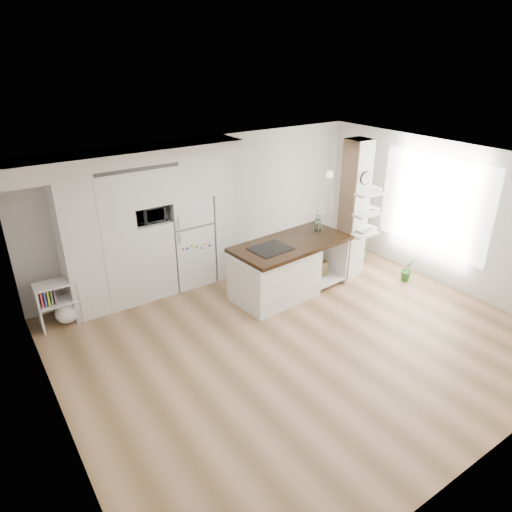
{
  "coord_description": "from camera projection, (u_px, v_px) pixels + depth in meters",
  "views": [
    {
      "loc": [
        -3.96,
        -4.65,
        4.2
      ],
      "look_at": [
        -0.19,
        0.9,
        1.13
      ],
      "focal_mm": 32.0,
      "sensor_mm": 36.0,
      "label": 1
    }
  ],
  "objects": [
    {
      "name": "floor",
      "position": [
        297.0,
        337.0,
        7.26
      ],
      "size": [
        7.0,
        6.0,
        0.01
      ],
      "primitive_type": "cube",
      "color": "tan",
      "rests_on": "ground"
    },
    {
      "name": "room",
      "position": [
        302.0,
        228.0,
        6.49
      ],
      "size": [
        7.04,
        6.04,
        2.72
      ],
      "color": "white",
      "rests_on": "ground"
    },
    {
      "name": "cabinet_wall",
      "position": [
        139.0,
        218.0,
        7.9
      ],
      "size": [
        4.0,
        0.71,
        2.7
      ],
      "color": "white",
      "rests_on": "floor"
    },
    {
      "name": "refrigerator",
      "position": [
        188.0,
        240.0,
        8.65
      ],
      "size": [
        0.78,
        0.69,
        1.75
      ],
      "color": "white",
      "rests_on": "floor"
    },
    {
      "name": "column",
      "position": [
        359.0,
        210.0,
        8.77
      ],
      "size": [
        0.69,
        0.9,
        2.7
      ],
      "color": "silver",
      "rests_on": "floor"
    },
    {
      "name": "window",
      "position": [
        433.0,
        204.0,
        8.64
      ],
      "size": [
        0.0,
        2.4,
        2.4
      ],
      "primitive_type": "plane",
      "rotation": [
        1.57,
        0.0,
        -1.57
      ],
      "color": "white",
      "rests_on": "room"
    },
    {
      "name": "pendant_light",
      "position": [
        378.0,
        189.0,
        7.36
      ],
      "size": [
        0.12,
        0.12,
        0.1
      ],
      "primitive_type": "cylinder",
      "color": "white",
      "rests_on": "room"
    },
    {
      "name": "kitchen_island",
      "position": [
        280.0,
        270.0,
        8.28
      ],
      "size": [
        2.3,
        1.23,
        1.57
      ],
      "rotation": [
        0.0,
        0.0,
        0.08
      ],
      "color": "white",
      "rests_on": "floor"
    },
    {
      "name": "bookshelf",
      "position": [
        61.0,
        306.0,
        7.49
      ],
      "size": [
        0.66,
        0.38,
        0.78
      ],
      "rotation": [
        0.0,
        0.0,
        -0.01
      ],
      "color": "white",
      "rests_on": "floor"
    },
    {
      "name": "floor_plant_a",
      "position": [
        407.0,
        270.0,
        8.93
      ],
      "size": [
        0.29,
        0.24,
        0.47
      ],
      "primitive_type": "imported",
      "rotation": [
        0.0,
        0.0,
        -0.15
      ],
      "color": "#32742E",
      "rests_on": "floor"
    },
    {
      "name": "floor_plant_b",
      "position": [
        361.0,
        248.0,
        9.85
      ],
      "size": [
        0.34,
        0.34,
        0.5
      ],
      "primitive_type": "imported",
      "rotation": [
        0.0,
        0.0,
        0.25
      ],
      "color": "#32742E",
      "rests_on": "floor"
    },
    {
      "name": "microwave",
      "position": [
        149.0,
        213.0,
        7.93
      ],
      "size": [
        0.54,
        0.37,
        0.3
      ],
      "primitive_type": "imported",
      "color": "#2D2D2D",
      "rests_on": "cabinet_wall"
    },
    {
      "name": "shelf_plant",
      "position": [
        363.0,
        197.0,
        8.95
      ],
      "size": [
        0.27,
        0.23,
        0.3
      ],
      "primitive_type": "imported",
      "color": "#32742E",
      "rests_on": "column"
    },
    {
      "name": "decor_bowl",
      "position": [
        364.0,
        231.0,
        8.7
      ],
      "size": [
        0.22,
        0.22,
        0.05
      ],
      "primitive_type": "imported",
      "color": "white",
      "rests_on": "column"
    }
  ]
}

